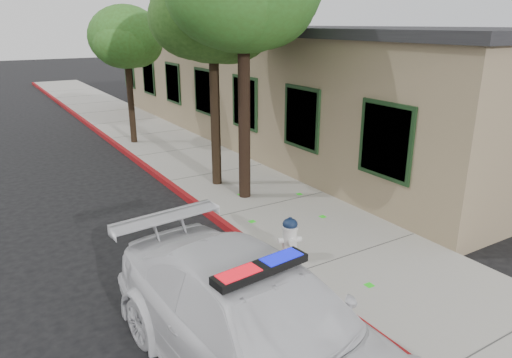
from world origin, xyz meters
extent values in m
plane|color=black|center=(0.00, 0.00, 0.00)|extent=(120.00, 120.00, 0.00)
cube|color=#9B978C|center=(1.60, 3.00, 0.07)|extent=(3.20, 60.00, 0.15)
cube|color=maroon|center=(0.06, 3.00, 0.08)|extent=(0.14, 60.00, 0.16)
cube|color=#8A745A|center=(6.70, 9.00, 2.00)|extent=(7.00, 20.00, 4.00)
cube|color=black|center=(6.70, 9.00, 4.12)|extent=(7.30, 20.30, 0.24)
cube|color=black|center=(3.17, 1.00, 1.95)|extent=(0.08, 1.48, 1.68)
cube|color=black|center=(3.17, 4.00, 1.95)|extent=(0.08, 1.48, 1.68)
cube|color=black|center=(3.17, 7.00, 1.95)|extent=(0.08, 1.48, 1.68)
cube|color=black|center=(3.17, 10.00, 1.95)|extent=(0.08, 1.48, 1.68)
cube|color=black|center=(3.17, 13.00, 1.95)|extent=(0.08, 1.48, 1.68)
cube|color=black|center=(3.17, 16.00, 1.95)|extent=(0.08, 1.48, 1.68)
cube|color=black|center=(3.17, 19.00, 1.95)|extent=(0.08, 1.48, 1.68)
imported|color=silver|center=(-1.73, -1.72, 0.77)|extent=(2.66, 5.46, 1.53)
cube|color=black|center=(-1.73, -1.72, 1.59)|extent=(1.22, 0.40, 0.10)
cube|color=red|center=(-2.05, -1.76, 1.60)|extent=(0.54, 0.29, 0.11)
cube|color=#0D12EA|center=(-1.41, -1.69, 1.60)|extent=(0.54, 0.29, 0.11)
cylinder|color=silver|center=(0.35, 0.55, 0.18)|extent=(0.33, 0.33, 0.06)
cylinder|color=silver|center=(0.35, 0.55, 0.48)|extent=(0.27, 0.27, 0.54)
cylinder|color=silver|center=(0.35, 0.55, 0.77)|extent=(0.31, 0.31, 0.04)
ellipsoid|color=#0F1C37|center=(0.35, 0.55, 0.83)|extent=(0.28, 0.28, 0.21)
cylinder|color=#0F1C37|center=(0.35, 0.55, 0.92)|extent=(0.07, 0.07, 0.06)
cylinder|color=silver|center=(0.19, 0.60, 0.50)|extent=(0.15, 0.14, 0.11)
cylinder|color=silver|center=(0.51, 0.49, 0.50)|extent=(0.15, 0.14, 0.11)
cylinder|color=silver|center=(0.29, 0.39, 0.52)|extent=(0.17, 0.16, 0.14)
cylinder|color=black|center=(1.30, 3.83, 2.17)|extent=(0.29, 0.29, 4.05)
ellipsoid|color=#2F581B|center=(1.90, 4.09, 4.87)|extent=(2.70, 2.70, 2.29)
cylinder|color=black|center=(1.16, 5.11, 1.97)|extent=(0.26, 0.26, 3.63)
ellipsoid|color=#214A17|center=(1.16, 5.11, 4.67)|extent=(3.05, 3.05, 2.59)
ellipsoid|color=#214A17|center=(1.64, 5.22, 4.37)|extent=(2.46, 2.46, 2.09)
ellipsoid|color=#214A17|center=(0.72, 5.08, 4.47)|extent=(2.36, 2.36, 2.00)
cylinder|color=black|center=(0.70, 10.96, 1.64)|extent=(0.22, 0.22, 2.99)
ellipsoid|color=#30531A|center=(0.70, 10.96, 3.90)|extent=(2.56, 2.56, 2.18)
ellipsoid|color=#30531A|center=(1.09, 11.21, 3.65)|extent=(1.96, 1.96, 1.67)
ellipsoid|color=#30531A|center=(0.49, 10.67, 3.73)|extent=(2.05, 2.05, 1.74)
camera|label=1|loc=(-4.38, -5.90, 4.37)|focal=32.88mm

